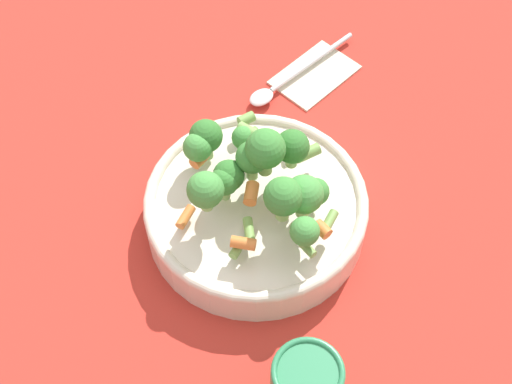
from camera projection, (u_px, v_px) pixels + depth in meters
name	position (u px, v px, depth m)	size (l,w,h in m)	color
ground_plane	(256.00, 222.00, 0.85)	(3.00, 3.00, 0.00)	#B72D23
bowl	(256.00, 209.00, 0.83)	(0.26, 0.26, 0.05)	beige
pasta_salad	(257.00, 172.00, 0.77)	(0.21, 0.19, 0.09)	#8CB766
napkin	(315.00, 74.00, 0.99)	(0.10, 0.13, 0.01)	beige
spoon	(285.00, 81.00, 0.97)	(0.05, 0.19, 0.01)	silver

